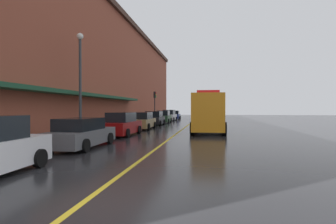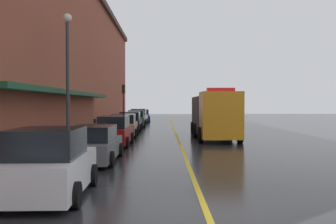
{
  "view_description": "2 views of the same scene",
  "coord_description": "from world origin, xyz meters",
  "px_view_note": "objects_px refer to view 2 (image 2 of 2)",
  "views": [
    {
      "loc": [
        2.73,
        -5.24,
        2.04
      ],
      "look_at": [
        -2.55,
        27.93,
        1.58
      ],
      "focal_mm": 28.87,
      "sensor_mm": 36.0,
      "label": 1
    },
    {
      "loc": [
        -0.96,
        -8.32,
        2.47
      ],
      "look_at": [
        -0.65,
        21.77,
        1.78
      ],
      "focal_mm": 41.34,
      "sensor_mm": 36.0,
      "label": 2
    }
  ],
  "objects_px": {
    "parked_car_1": "(94,145)",
    "parked_car_4": "(130,122)",
    "parked_car_2": "(115,132)",
    "utility_truck": "(214,115)",
    "parking_meter_2": "(95,125)",
    "parking_meter_0": "(111,120)",
    "parked_car_3": "(124,126)",
    "parked_car_6": "(139,117)",
    "parked_car_0": "(49,165)",
    "traffic_light_near": "(123,97)",
    "parked_car_7": "(142,116)",
    "parking_meter_3": "(132,113)",
    "parked_car_5": "(136,119)",
    "street_lamp_left": "(68,66)",
    "parking_meter_1": "(130,114)"
  },
  "relations": [
    {
      "from": "parked_car_1",
      "to": "parked_car_4",
      "type": "distance_m",
      "value": 18.81
    },
    {
      "from": "parked_car_2",
      "to": "parked_car_4",
      "type": "height_order",
      "value": "parked_car_2"
    },
    {
      "from": "utility_truck",
      "to": "parking_meter_2",
      "type": "height_order",
      "value": "utility_truck"
    },
    {
      "from": "parked_car_2",
      "to": "utility_truck",
      "type": "bearing_deg",
      "value": -53.56
    },
    {
      "from": "parking_meter_0",
      "to": "parked_car_2",
      "type": "bearing_deg",
      "value": -80.78
    },
    {
      "from": "parked_car_3",
      "to": "parking_meter_2",
      "type": "xyz_separation_m",
      "value": [
        -1.36,
        -4.57,
        0.28
      ]
    },
    {
      "from": "parked_car_2",
      "to": "parked_car_6",
      "type": "relative_size",
      "value": 1.15
    },
    {
      "from": "parked_car_2",
      "to": "parked_car_0",
      "type": "bearing_deg",
      "value": 179.82
    },
    {
      "from": "parked_car_3",
      "to": "traffic_light_near",
      "type": "height_order",
      "value": "traffic_light_near"
    },
    {
      "from": "parking_meter_2",
      "to": "parked_car_7",
      "type": "bearing_deg",
      "value": 86.98
    },
    {
      "from": "parked_car_7",
      "to": "parking_meter_3",
      "type": "distance_m",
      "value": 1.77
    },
    {
      "from": "parked_car_7",
      "to": "parking_meter_2",
      "type": "height_order",
      "value": "parked_car_7"
    },
    {
      "from": "parked_car_2",
      "to": "parked_car_7",
      "type": "relative_size",
      "value": 1.05
    },
    {
      "from": "parked_car_0",
      "to": "parked_car_6",
      "type": "xyz_separation_m",
      "value": [
        0.0,
        36.6,
        -0.01
      ]
    },
    {
      "from": "parked_car_1",
      "to": "parked_car_5",
      "type": "relative_size",
      "value": 1.08
    },
    {
      "from": "parked_car_2",
      "to": "parked_car_7",
      "type": "xyz_separation_m",
      "value": [
        -0.04,
        29.55,
        -0.04
      ]
    },
    {
      "from": "parked_car_0",
      "to": "parking_meter_3",
      "type": "relative_size",
      "value": 3.13
    },
    {
      "from": "street_lamp_left",
      "to": "utility_truck",
      "type": "bearing_deg",
      "value": 39.96
    },
    {
      "from": "parked_car_5",
      "to": "parking_meter_1",
      "type": "relative_size",
      "value": 3.4
    },
    {
      "from": "parked_car_2",
      "to": "parked_car_4",
      "type": "bearing_deg",
      "value": 1.34
    },
    {
      "from": "parked_car_3",
      "to": "parking_meter_1",
      "type": "relative_size",
      "value": 3.69
    },
    {
      "from": "parked_car_2",
      "to": "parked_car_4",
      "type": "xyz_separation_m",
      "value": [
        -0.17,
        12.46,
        -0.02
      ]
    },
    {
      "from": "parked_car_1",
      "to": "parking_meter_0",
      "type": "relative_size",
      "value": 3.66
    },
    {
      "from": "parked_car_5",
      "to": "parked_car_6",
      "type": "xyz_separation_m",
      "value": [
        -0.09,
        6.02,
        0.02
      ]
    },
    {
      "from": "parked_car_1",
      "to": "street_lamp_left",
      "type": "distance_m",
      "value": 5.71
    },
    {
      "from": "parked_car_6",
      "to": "street_lamp_left",
      "type": "distance_m",
      "value": 27.03
    },
    {
      "from": "parked_car_1",
      "to": "parking_meter_3",
      "type": "xyz_separation_m",
      "value": [
        -1.44,
        36.86,
        0.33
      ]
    },
    {
      "from": "parked_car_2",
      "to": "parking_meter_2",
      "type": "bearing_deg",
      "value": 38.38
    },
    {
      "from": "utility_truck",
      "to": "traffic_light_near",
      "type": "relative_size",
      "value": 2.19
    },
    {
      "from": "parked_car_0",
      "to": "utility_truck",
      "type": "relative_size",
      "value": 0.44
    },
    {
      "from": "parking_meter_2",
      "to": "parking_meter_3",
      "type": "height_order",
      "value": "same"
    },
    {
      "from": "parking_meter_2",
      "to": "parking_meter_1",
      "type": "bearing_deg",
      "value": 90.0
    },
    {
      "from": "parking_meter_1",
      "to": "parking_meter_3",
      "type": "height_order",
      "value": "same"
    },
    {
      "from": "parking_meter_0",
      "to": "traffic_light_near",
      "type": "height_order",
      "value": "traffic_light_near"
    },
    {
      "from": "parked_car_6",
      "to": "parked_car_5",
      "type": "bearing_deg",
      "value": -177.08
    },
    {
      "from": "parked_car_3",
      "to": "parked_car_2",
      "type": "bearing_deg",
      "value": -179.93
    },
    {
      "from": "parking_meter_3",
      "to": "parked_car_0",
      "type": "bearing_deg",
      "value": -88.21
    },
    {
      "from": "parked_car_3",
      "to": "parked_car_6",
      "type": "xyz_separation_m",
      "value": [
        -0.01,
        17.75,
        0.05
      ]
    },
    {
      "from": "parked_car_3",
      "to": "traffic_light_near",
      "type": "relative_size",
      "value": 1.14
    },
    {
      "from": "traffic_light_near",
      "to": "utility_truck",
      "type": "bearing_deg",
      "value": -60.96
    },
    {
      "from": "parked_car_6",
      "to": "parking_meter_1",
      "type": "relative_size",
      "value": 3.15
    },
    {
      "from": "parking_meter_0",
      "to": "parked_car_4",
      "type": "bearing_deg",
      "value": 67.97
    },
    {
      "from": "traffic_light_near",
      "to": "street_lamp_left",
      "type": "bearing_deg",
      "value": -91.79
    },
    {
      "from": "parked_car_5",
      "to": "street_lamp_left",
      "type": "bearing_deg",
      "value": 172.63
    },
    {
      "from": "parked_car_4",
      "to": "parking_meter_2",
      "type": "height_order",
      "value": "parked_car_4"
    },
    {
      "from": "parked_car_3",
      "to": "utility_truck",
      "type": "height_order",
      "value": "utility_truck"
    },
    {
      "from": "parked_car_6",
      "to": "parking_meter_3",
      "type": "height_order",
      "value": "parked_car_6"
    },
    {
      "from": "parked_car_2",
      "to": "street_lamp_left",
      "type": "xyz_separation_m",
      "value": [
        -2.09,
        -2.49,
        3.59
      ]
    },
    {
      "from": "parked_car_1",
      "to": "utility_truck",
      "type": "relative_size",
      "value": 0.52
    },
    {
      "from": "street_lamp_left",
      "to": "parked_car_4",
      "type": "bearing_deg",
      "value": 82.68
    }
  ]
}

